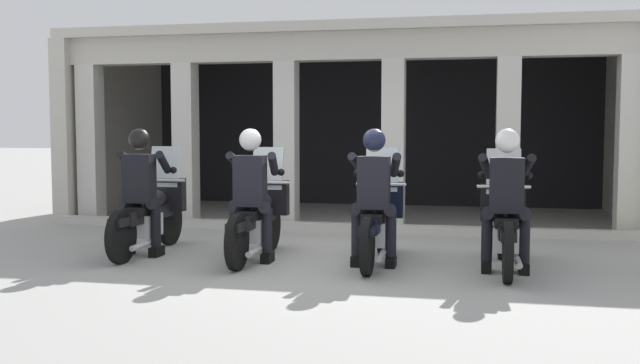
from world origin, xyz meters
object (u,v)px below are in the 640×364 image
motorcycle_center_right (377,220)px  motorcycle_far_right (505,224)px  police_officer_center_left (251,183)px  police_officer_center_right (374,185)px  motorcycle_center_left (258,217)px  police_officer_far_left (141,181)px  police_officer_far_right (506,188)px  motorcycle_far_left (151,213)px

motorcycle_center_right → motorcycle_far_right: 1.47m
police_officer_center_left → police_officer_center_right: same height
motorcycle_center_left → motorcycle_center_right: (1.46, 0.02, 0.00)m
motorcycle_center_right → motorcycle_far_right: same height
motorcycle_center_right → police_officer_center_right: (-0.00, -0.28, 0.44)m
motorcycle_center_right → police_officer_center_right: bearing=-96.5°
police_officer_far_left → police_officer_center_left: (1.46, -0.11, 0.00)m
motorcycle_center_left → police_officer_center_left: size_ratio=1.29×
motorcycle_center_left → police_officer_center_right: 1.55m
motorcycle_far_right → police_officer_far_right: police_officer_far_right is taller
police_officer_far_left → motorcycle_far_left: bearing=76.0°
police_officer_far_left → motorcycle_center_left: size_ratio=0.78×
police_officer_center_right → motorcycle_far_right: police_officer_center_right is taller
motorcycle_center_left → motorcycle_center_right: same height
police_officer_far_left → police_officer_center_left: size_ratio=1.00×
police_officer_far_left → police_officer_center_right: bearing=-15.5°
police_officer_far_left → police_officer_far_right: same height
motorcycle_far_left → motorcycle_far_right: bearing=-15.9°
police_officer_center_right → police_officer_far_left: bearing=171.9°
motorcycle_far_left → police_officer_far_left: (-0.00, -0.28, 0.44)m
police_officer_far_right → police_officer_center_right: bearing=163.4°
police_officer_center_left → police_officer_center_right: bearing=-8.2°
motorcycle_far_left → motorcycle_center_right: (2.93, -0.09, 0.00)m
motorcycle_center_left → police_officer_far_right: size_ratio=1.29×
motorcycle_center_right → police_officer_far_right: 1.57m
motorcycle_center_left → motorcycle_far_right: size_ratio=1.00×
police_officer_center_left → motorcycle_far_right: (2.93, 0.23, -0.44)m
motorcycle_far_left → motorcycle_center_left: same height
motorcycle_far_left → motorcycle_center_right: bearing=-15.5°
police_officer_far_left → police_officer_far_right: bearing=-15.9°
motorcycle_center_left → motorcycle_far_right: (2.93, -0.05, 0.00)m
motorcycle_far_left → police_officer_center_left: police_officer_center_left is taller
motorcycle_center_right → police_officer_far_left: bearing=177.5°
police_officer_far_left → police_officer_center_right: size_ratio=1.00×
police_officer_center_right → motorcycle_far_right: 1.54m
motorcycle_far_right → police_officer_far_right: bearing=-104.0°
motorcycle_far_left → motorcycle_center_left: size_ratio=1.00×
motorcycle_center_right → police_officer_far_right: (1.46, -0.36, 0.44)m
motorcycle_far_left → police_officer_far_right: bearing=-19.6°
police_officer_center_right → motorcycle_far_right: size_ratio=0.78×
police_officer_center_left → motorcycle_center_right: 1.56m
police_officer_far_right → police_officer_far_left: bearing=164.1°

